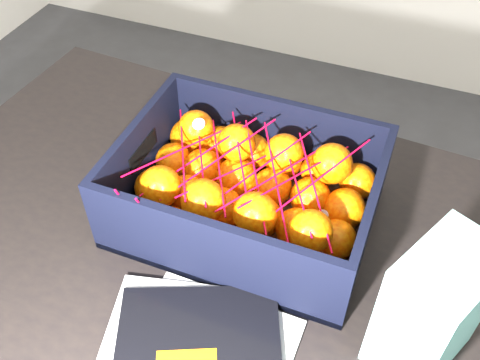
% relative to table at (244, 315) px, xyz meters
% --- Properties ---
extents(table, '(1.25, 0.87, 0.75)m').
position_rel_table_xyz_m(table, '(0.00, 0.00, 0.00)').
color(table, black).
rests_on(table, ground).
extents(produce_crate, '(0.38, 0.28, 0.13)m').
position_rel_table_xyz_m(produce_crate, '(-0.04, 0.11, 0.14)').
color(produce_crate, olive).
rests_on(produce_crate, table).
extents(clementine_heap, '(0.35, 0.26, 0.11)m').
position_rel_table_xyz_m(clementine_heap, '(-0.04, 0.11, 0.15)').
color(clementine_heap, '#FF6305').
rests_on(clementine_heap, produce_crate).
extents(mesh_net, '(0.31, 0.25, 0.09)m').
position_rel_table_xyz_m(mesh_net, '(-0.05, 0.10, 0.21)').
color(mesh_net, red).
rests_on(mesh_net, clementine_heap).
extents(retail_carton, '(0.13, 0.15, 0.19)m').
position_rel_table_xyz_m(retail_carton, '(0.24, -0.02, 0.19)').
color(retail_carton, white).
rests_on(retail_carton, table).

